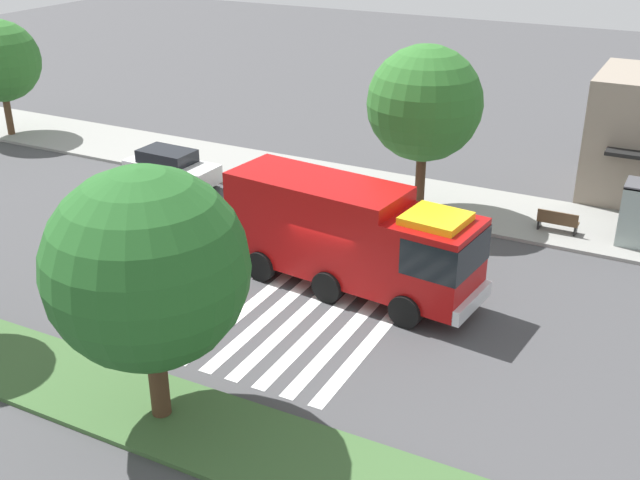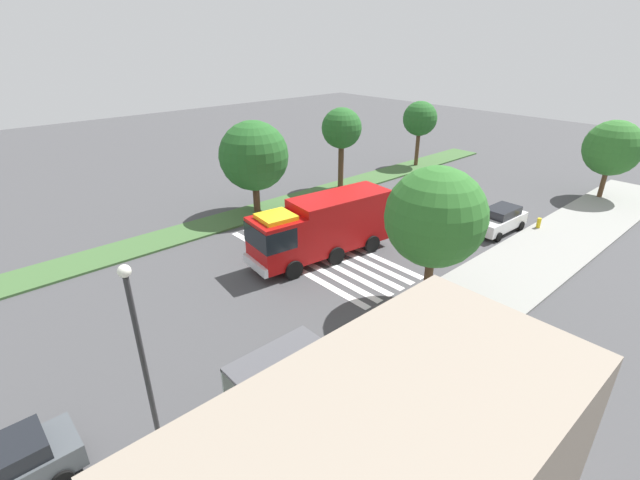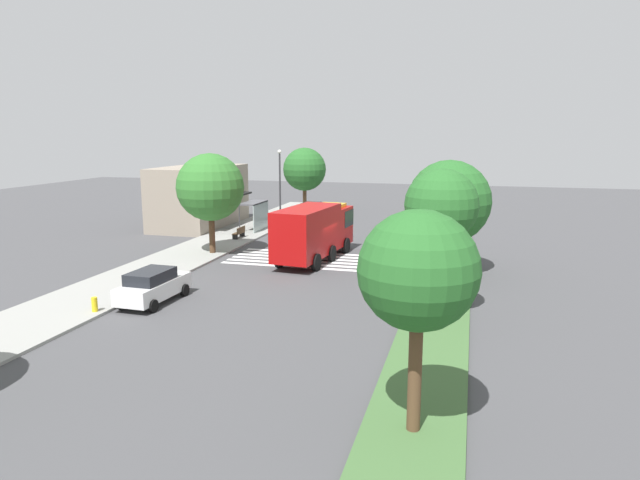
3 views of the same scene
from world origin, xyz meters
The scene contains 15 objects.
ground_plane centered at (0.00, 0.00, 0.00)m, with size 120.00×120.00×0.00m, color #424244.
sidewalk centered at (0.00, 9.34, 0.07)m, with size 60.00×4.86×0.14m, color gray.
median_strip centered at (0.00, -8.41, 0.07)m, with size 60.00×3.00×0.14m, color #3D6033.
crosswalk centered at (0.38, 0.00, 0.01)m, with size 4.95×12.44×0.01m.
fire_truck centered at (0.69, 0.41, 2.07)m, with size 9.38×3.60×3.74m.
parked_car_west centered at (-11.16, 5.71, 0.89)m, with size 4.52×2.13×1.72m.
bus_stop_shelter centered at (10.01, 8.29, 1.89)m, with size 3.50×1.40×2.46m.
bench_near_shelter centered at (6.01, 8.30, 0.59)m, with size 1.60×0.50×0.90m.
street_lamp centered at (13.91, 7.51, 4.14)m, with size 0.36×0.36×6.85m.
sidewalk_tree_far_west centered at (-23.95, 7.91, 4.21)m, with size 4.37×4.37×6.26m.
sidewalk_tree_west centered at (0.26, 7.91, 4.78)m, with size 4.72×4.72×7.02m.
median_tree_far_west centered at (-20.60, -8.41, 4.81)m, with size 3.37×3.37×6.40m.
median_tree_west centered at (-9.69, -8.41, 5.22)m, with size 3.38×3.38×6.84m.
median_tree_center centered at (-0.78, -8.41, 4.40)m, with size 5.07×5.07×6.81m.
fire_hydrant centered at (-13.57, 7.41, 0.49)m, with size 0.28×0.28×0.70m, color gold.
Camera 2 is at (16.89, 18.49, 12.42)m, focal length 24.93 mm.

